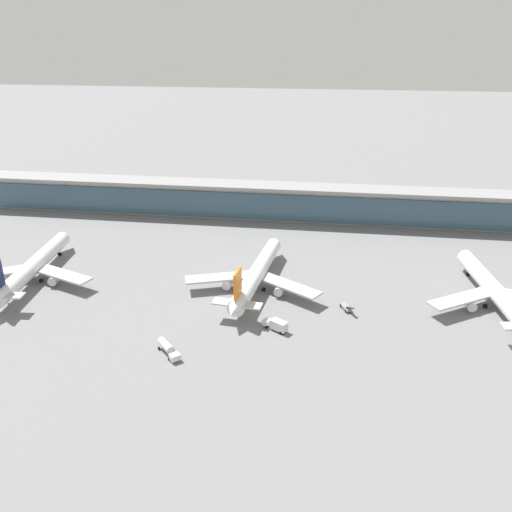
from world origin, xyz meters
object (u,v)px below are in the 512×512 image
object	(u,v)px
airliner_left_stand	(33,267)
airliner_right_stand	(495,291)
airliner_centre_stand	(256,274)
safety_cone_alpha	(8,303)
service_truck_near_nose_white	(276,325)
service_truck_under_wing_white	(168,348)
service_truck_on_taxiway_grey	(346,307)

from	to	relation	value
airliner_left_stand	airliner_right_stand	size ratio (longest dim) A/B	1.00
airliner_centre_stand	safety_cone_alpha	world-z (taller)	airliner_centre_stand
airliner_right_stand	service_truck_near_nose_white	xyz separation A→B (m)	(-61.01, -22.56, -2.99)
service_truck_under_wing_white	service_truck_near_nose_white	bearing A→B (deg)	30.40
service_truck_under_wing_white	safety_cone_alpha	bearing A→B (deg)	161.54
airliner_right_stand	service_truck_under_wing_white	xyz separation A→B (m)	(-86.37, -37.44, -2.97)
service_truck_on_taxiway_grey	service_truck_under_wing_white	bearing A→B (deg)	-146.92
airliner_left_stand	airliner_centre_stand	bearing A→B (deg)	3.77
airliner_right_stand	service_truck_on_taxiway_grey	size ratio (longest dim) A/B	8.25
airliner_left_stand	airliner_right_stand	distance (m)	141.09
airliner_right_stand	safety_cone_alpha	distance (m)	141.84
airliner_centre_stand	service_truck_on_taxiway_grey	world-z (taller)	airliner_centre_stand
service_truck_near_nose_white	service_truck_under_wing_white	size ratio (longest dim) A/B	0.95
airliner_right_stand	safety_cone_alpha	size ratio (longest dim) A/B	79.65
safety_cone_alpha	service_truck_near_nose_white	bearing A→B (deg)	-2.28
airliner_left_stand	service_truck_on_taxiway_grey	bearing A→B (deg)	-3.03
airliner_left_stand	safety_cone_alpha	size ratio (longest dim) A/B	79.74
airliner_left_stand	safety_cone_alpha	xyz separation A→B (m)	(0.61, -15.88, -4.36)
airliner_centre_stand	safety_cone_alpha	xyz separation A→B (m)	(-70.56, -20.57, -4.36)
airliner_left_stand	airliner_right_stand	xyz separation A→B (m)	(141.05, 3.52, 0.00)
service_truck_under_wing_white	airliner_right_stand	bearing A→B (deg)	23.44
airliner_centre_stand	airliner_right_stand	size ratio (longest dim) A/B	1.00
service_truck_near_nose_white	service_truck_under_wing_white	world-z (taller)	service_truck_near_nose_white
service_truck_under_wing_white	airliner_left_stand	bearing A→B (deg)	148.18
service_truck_near_nose_white	airliner_left_stand	bearing A→B (deg)	166.62
service_truck_near_nose_white	service_truck_on_taxiway_grey	world-z (taller)	service_truck_near_nose_white
airliner_centre_stand	service_truck_near_nose_white	xyz separation A→B (m)	(8.88, -23.73, -2.99)
airliner_right_stand	service_truck_under_wing_white	world-z (taller)	airliner_right_stand
service_truck_under_wing_white	service_truck_on_taxiway_grey	world-z (taller)	service_truck_under_wing_white
airliner_centre_stand	service_truck_near_nose_white	bearing A→B (deg)	-69.49
airliner_right_stand	service_truck_under_wing_white	size ratio (longest dim) A/B	7.15
service_truck_on_taxiway_grey	safety_cone_alpha	distance (m)	98.71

